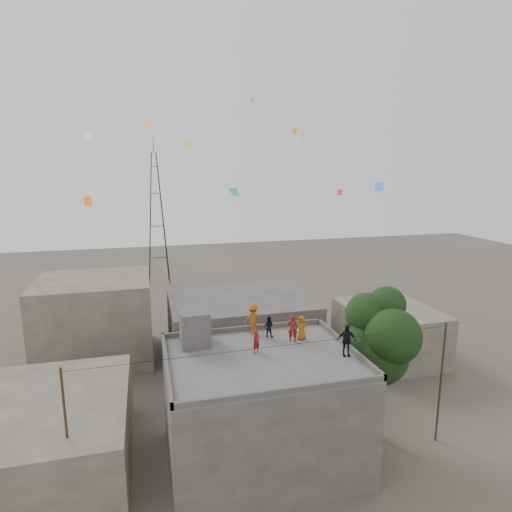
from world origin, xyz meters
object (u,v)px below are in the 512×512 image
(stair_head_box, at_px, (195,328))
(person_dark_adult, at_px, (346,340))
(tree, at_px, (380,339))
(person_red_adult, at_px, (293,328))
(transmission_tower, at_px, (157,219))

(stair_head_box, xyz_separation_m, person_dark_adult, (7.60, -3.54, -0.13))
(tree, bearing_deg, stair_head_box, 169.26)
(stair_head_box, distance_m, tree, 10.80)
(stair_head_box, height_order, person_red_adult, stair_head_box)
(stair_head_box, distance_m, transmission_tower, 37.46)
(tree, distance_m, person_dark_adult, 3.45)
(stair_head_box, bearing_deg, person_red_adult, -9.81)
(tree, relative_size, transmission_tower, 0.45)
(transmission_tower, xyz_separation_m, person_dark_adult, (8.40, -40.94, -2.10))
(stair_head_box, xyz_separation_m, transmission_tower, (-0.80, 37.40, 1.97))
(transmission_tower, height_order, person_dark_adult, transmission_tower)
(transmission_tower, bearing_deg, stair_head_box, -88.77)
(transmission_tower, distance_m, person_dark_adult, 41.85)
(person_red_adult, bearing_deg, person_dark_adult, 152.00)
(person_red_adult, relative_size, person_dark_adult, 0.91)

